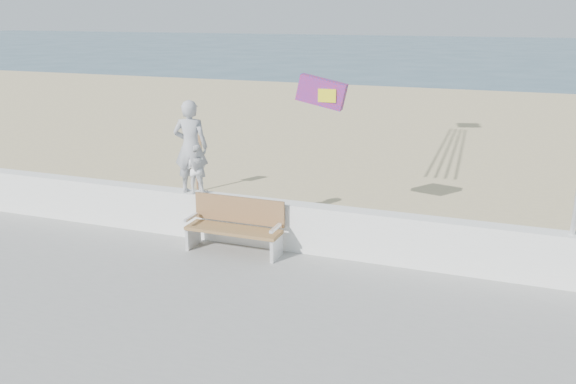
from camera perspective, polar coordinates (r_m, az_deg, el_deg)
name	(u,v)px	position (r m, az deg, el deg)	size (l,w,h in m)	color
ground	(238,301)	(10.02, -4.72, -10.09)	(220.00, 220.00, 0.00)	#315062
sand	(366,168)	(18.07, 7.34, 2.20)	(90.00, 40.00, 0.08)	#C9B686
seawall	(282,225)	(11.47, -0.59, -3.08)	(30.00, 0.35, 0.90)	white
adult	(191,147)	(11.86, -9.09, 4.19)	(0.66, 0.43, 1.81)	#A1A2A7
child	(195,169)	(11.92, -8.65, 2.18)	(0.47, 0.37, 0.96)	white
bench	(236,225)	(11.33, -4.93, -3.08)	(1.80, 0.57, 1.00)	olive
parafoil_kite	(323,92)	(12.27, 3.28, 9.28)	(1.05, 0.33, 0.71)	red
sign	(196,158)	(15.45, -8.57, 3.14)	(0.32, 0.07, 1.46)	brown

